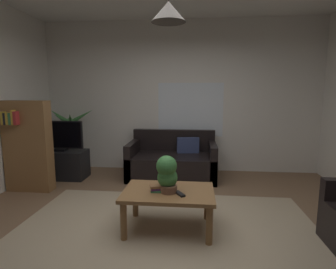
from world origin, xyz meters
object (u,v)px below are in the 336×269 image
at_px(coffee_table, 168,197).
at_px(tv_stand, 61,164).
at_px(book_on_table_2, 155,186).
at_px(pendant_lamp, 169,12).
at_px(book_on_table_0, 157,191).
at_px(bookshelf_corner, 28,145).
at_px(book_on_table_1, 156,189).
at_px(tv, 59,136).
at_px(remote_on_table_0, 180,194).
at_px(potted_plant_on_table, 167,174).
at_px(couch_under_window, 173,162).
at_px(potted_palm_corner, 71,140).

xyz_separation_m(coffee_table, tv_stand, (-2.09, 1.65, -0.13)).
xyz_separation_m(book_on_table_2, pendant_lamp, (0.14, 0.04, 1.81)).
bearing_deg(book_on_table_0, pendant_lamp, 18.21).
relative_size(book_on_table_2, bookshelf_corner, 0.08).
height_order(book_on_table_1, book_on_table_2, book_on_table_2).
bearing_deg(tv, bookshelf_corner, -106.61).
distance_m(book_on_table_0, tv, 2.60).
distance_m(book_on_table_0, remote_on_table_0, 0.27).
bearing_deg(book_on_table_1, potted_plant_on_table, 2.11).
distance_m(coffee_table, potted_plant_on_table, 0.28).
height_order(coffee_table, tv, tv).
height_order(couch_under_window, remote_on_table_0, couch_under_window).
bearing_deg(potted_plant_on_table, potted_palm_corner, 133.73).
height_order(book_on_table_0, remote_on_table_0, remote_on_table_0).
relative_size(book_on_table_1, remote_on_table_0, 0.70).
bearing_deg(book_on_table_1, tv_stand, 139.14).
distance_m(tv_stand, potted_palm_corner, 0.65).
xyz_separation_m(coffee_table, tv, (-2.09, 1.63, 0.39)).
relative_size(potted_plant_on_table, tv_stand, 0.45).
xyz_separation_m(couch_under_window, tv_stand, (-1.98, -0.24, -0.02)).
height_order(book_on_table_1, pendant_lamp, pendant_lamp).
relative_size(potted_plant_on_table, bookshelf_corner, 0.29).
bearing_deg(potted_plant_on_table, pendant_lamp, 72.51).
height_order(coffee_table, bookshelf_corner, bookshelf_corner).
xyz_separation_m(book_on_table_2, bookshelf_corner, (-2.14, 1.05, 0.21)).
height_order(bookshelf_corner, pendant_lamp, pendant_lamp).
distance_m(potted_plant_on_table, tv, 2.67).
bearing_deg(couch_under_window, potted_plant_on_table, -86.96).
bearing_deg(coffee_table, potted_palm_corner, 134.35).
bearing_deg(potted_plant_on_table, tv, 141.27).
xyz_separation_m(book_on_table_0, potted_palm_corner, (-2.03, 2.25, 0.13)).
relative_size(coffee_table, tv, 1.17).
xyz_separation_m(coffee_table, book_on_table_1, (-0.13, -0.04, 0.10)).
distance_m(coffee_table, pendant_lamp, 1.94).
height_order(book_on_table_0, book_on_table_1, book_on_table_1).
distance_m(book_on_table_2, tv_stand, 2.60).
bearing_deg(book_on_table_0, potted_palm_corner, 132.10).
relative_size(book_on_table_0, tv, 0.14).
xyz_separation_m(remote_on_table_0, bookshelf_corner, (-2.41, 1.12, 0.25)).
relative_size(couch_under_window, tv, 1.81).
xyz_separation_m(couch_under_window, coffee_table, (0.11, -1.90, 0.11)).
relative_size(coffee_table, potted_plant_on_table, 2.46).
relative_size(coffee_table, book_on_table_0, 8.50).
height_order(coffee_table, potted_palm_corner, potted_palm_corner).
bearing_deg(couch_under_window, remote_on_table_0, -83.02).
xyz_separation_m(tv_stand, potted_palm_corner, (-0.06, 0.55, 0.34)).
bearing_deg(tv, coffee_table, -37.95).
distance_m(book_on_table_1, potted_plant_on_table, 0.21).
distance_m(potted_plant_on_table, bookshelf_corner, 2.50).
relative_size(book_on_table_1, pendant_lamp, 0.17).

